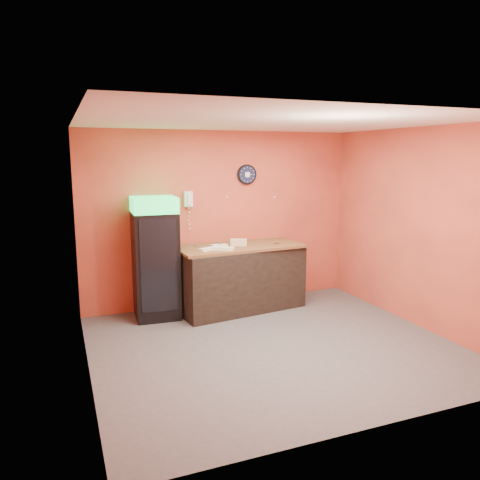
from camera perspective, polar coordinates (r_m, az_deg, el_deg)
floor at (r=6.17m, az=4.07°, el=-12.71°), size 4.50×4.50×0.00m
back_wall at (r=7.60m, az=-2.30°, el=2.63°), size 4.50×0.02×2.80m
left_wall at (r=5.22m, az=-18.63°, el=-1.37°), size 0.02×4.00×2.80m
right_wall at (r=7.03m, az=21.01°, el=1.35°), size 0.02×4.00×2.80m
ceiling at (r=5.70m, az=4.43°, el=14.20°), size 4.50×4.00×0.02m
beverage_cooler at (r=7.02m, az=-10.17°, el=-2.41°), size 0.67×0.68×1.82m
prep_counter at (r=7.42m, az=-0.10°, el=-4.69°), size 2.07×1.13×0.98m
wall_clock at (r=7.67m, az=0.84°, el=7.99°), size 0.32×0.06×0.32m
wall_phone at (r=7.35m, az=-6.32°, el=4.99°), size 0.13×0.11×0.24m
butcher_paper at (r=7.31m, az=-0.10°, el=-0.81°), size 2.03×1.01×0.04m
sub_roll_stack at (r=7.26m, az=-0.17°, el=-0.29°), size 0.27×0.18×0.11m
wrapped_sandwich_left at (r=6.93m, az=-3.95°, el=-1.12°), size 0.29×0.20×0.04m
wrapped_sandwich_mid at (r=6.94m, az=-2.04°, el=-1.05°), size 0.33×0.26×0.04m
wrapped_sandwich_right at (r=7.16m, az=-2.42°, el=-0.74°), size 0.27×0.19×0.04m
kitchen_tool at (r=7.34m, az=-2.56°, el=-0.40°), size 0.05×0.05×0.05m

